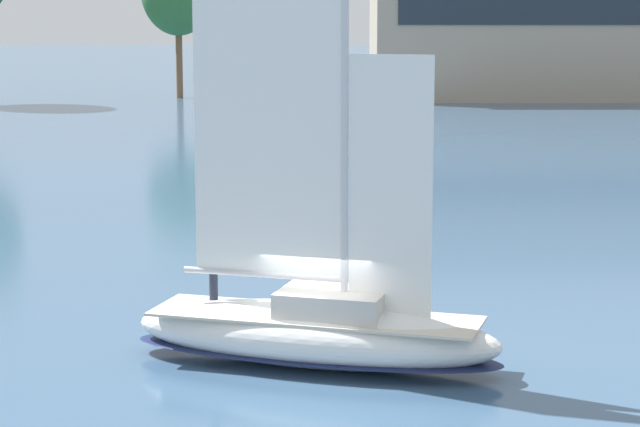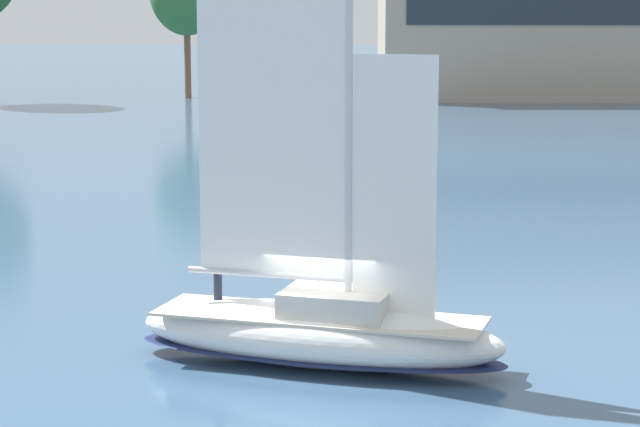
# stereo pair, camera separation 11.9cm
# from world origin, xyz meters

# --- Properties ---
(ground_plane) EXTENTS (400.00, 400.00, 0.00)m
(ground_plane) POSITION_xyz_m (0.00, 0.00, 0.00)
(ground_plane) COLOR #385675
(waterfront_building) EXTENTS (34.17, 16.52, 13.86)m
(waterfront_building) POSITION_xyz_m (21.12, 79.68, 6.97)
(waterfront_building) COLOR tan
(waterfront_building) RESTS_ON ground
(sailboat_main) EXTENTS (8.92, 4.77, 11.81)m
(sailboat_main) POSITION_xyz_m (0.01, -0.00, 0.96)
(sailboat_main) COLOR white
(sailboat_main) RESTS_ON ground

